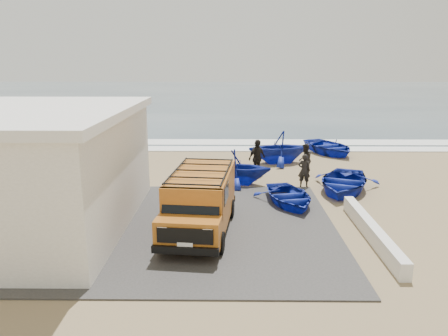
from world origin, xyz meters
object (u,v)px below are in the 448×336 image
object	(u,v)px
boat_mid_left	(237,167)
fisherman_middle	(305,160)
boat_near_left	(289,196)
fisherman_back	(257,158)
building	(12,169)
boat_far_right	(329,147)
parapet	(372,231)
boat_far_left	(279,147)
boat_near_right	(343,182)
fisherman_front	(304,170)
van	(200,200)

from	to	relation	value
boat_mid_left	fisherman_middle	world-z (taller)	boat_mid_left
boat_near_left	fisherman_back	xyz separation A→B (m)	(-1.07, 4.49, 0.61)
building	boat_far_right	distance (m)	19.08
parapet	boat_far_right	xyz separation A→B (m)	(1.58, 13.76, 0.18)
fisherman_middle	parapet	bearing A→B (deg)	18.63
boat_mid_left	boat_far_right	world-z (taller)	boat_mid_left
parapet	boat_far_left	world-z (taller)	boat_far_left
boat_near_right	boat_far_left	size ratio (longest dim) A/B	1.21
boat_far_right	fisherman_front	xyz separation A→B (m)	(-2.85, -7.56, 0.34)
parapet	boat_near_left	world-z (taller)	boat_near_left
parapet	boat_far_right	world-z (taller)	boat_far_right
boat_near_left	van	bearing A→B (deg)	-151.98
boat_mid_left	fisherman_back	bearing A→B (deg)	-26.22
boat_near_left	fisherman_middle	size ratio (longest dim) A/B	2.08
boat_far_left	van	bearing A→B (deg)	-32.47
van	fisherman_middle	xyz separation A→B (m)	(4.96, 7.68, -0.34)
boat_far_left	boat_far_right	world-z (taller)	boat_far_left
building	fisherman_back	xyz separation A→B (m)	(9.11, 7.06, -1.19)
boat_mid_left	boat_near_right	bearing A→B (deg)	-93.51
fisherman_front	fisherman_back	world-z (taller)	fisherman_back
building	boat_far_right	xyz separation A→B (m)	(14.08, 12.76, -1.71)
boat_near_left	fisherman_back	distance (m)	4.66
parapet	boat_near_right	size ratio (longest dim) A/B	1.39
van	boat_near_left	bearing A→B (deg)	45.98
fisherman_front	fisherman_middle	distance (m)	2.14
boat_far_left	fisherman_middle	xyz separation A→B (m)	(1.06, -2.80, -0.11)
parapet	van	xyz separation A→B (m)	(-5.83, 0.63, 0.90)
fisherman_front	fisherman_middle	xyz separation A→B (m)	(0.39, 2.11, 0.04)
boat_near_left	fisherman_front	xyz separation A→B (m)	(1.06, 2.64, 0.44)
boat_near_left	fisherman_front	distance (m)	2.88
boat_near_left	boat_far_left	size ratio (longest dim) A/B	0.97
boat_near_left	boat_far_left	bearing A→B (deg)	75.11
boat_near_right	fisherman_middle	bearing A→B (deg)	136.24
boat_far_left	fisherman_front	distance (m)	4.95
boat_near_right	boat_far_left	bearing A→B (deg)	134.42
van	fisherman_middle	bearing A→B (deg)	63.19
fisherman_front	fisherman_back	size ratio (longest dim) A/B	0.82
building	fisherman_front	distance (m)	12.46
building	fisherman_front	xyz separation A→B (m)	(11.24, 5.21, -1.36)
boat_mid_left	fisherman_middle	xyz separation A→B (m)	(3.55, 1.64, -0.01)
boat_far_left	boat_near_right	bearing A→B (deg)	10.62
van	boat_near_left	distance (m)	4.65
van	boat_near_left	world-z (taller)	van
boat_far_right	fisherman_middle	world-z (taller)	fisherman_middle
fisherman_back	building	bearing A→B (deg)	174.88
boat_far_left	fisherman_middle	world-z (taller)	boat_far_left
fisherman_front	boat_far_left	bearing A→B (deg)	-68.78
boat_near_left	fisherman_middle	bearing A→B (deg)	61.05
boat_far_right	parapet	bearing A→B (deg)	-117.64
boat_mid_left	fisherman_back	distance (m)	1.73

